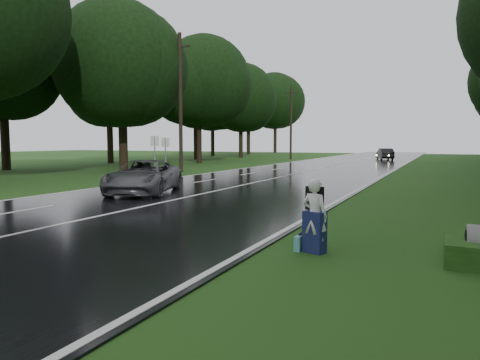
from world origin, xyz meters
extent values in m
plane|color=#204614|center=(0.00, 0.00, 0.00)|extent=(160.00, 160.00, 0.00)
cube|color=black|center=(0.00, 20.00, 0.02)|extent=(12.00, 140.00, 0.04)
cube|color=silver|center=(0.00, 20.00, 0.04)|extent=(0.12, 140.00, 0.01)
imported|color=#424447|center=(-2.43, 7.61, 0.76)|extent=(4.04, 5.70, 1.44)
imported|color=black|center=(2.72, 48.61, 0.74)|extent=(2.70, 4.49, 1.40)
imported|color=silver|center=(7.04, 0.98, 0.77)|extent=(0.64, 0.52, 1.53)
cube|color=#17204D|center=(7.04, 0.98, 0.43)|extent=(0.50, 0.40, 0.86)
cube|color=black|center=(6.97, 1.19, 1.10)|extent=(0.39, 0.28, 0.49)
cube|color=#539AA2|center=(6.70, 1.07, 0.16)|extent=(0.14, 0.45, 0.31)
camera|label=1|loc=(9.40, -7.64, 2.29)|focal=32.51mm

